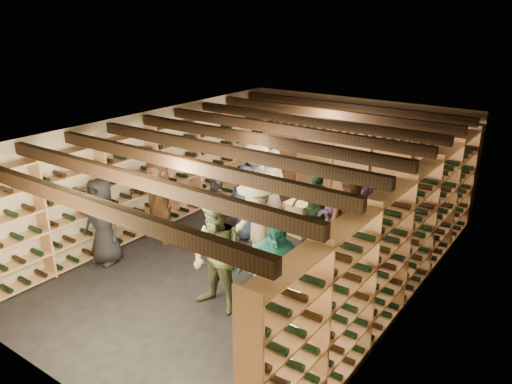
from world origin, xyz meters
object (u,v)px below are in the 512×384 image
object	(u,v)px
person_1	(216,215)
person_10	(315,210)
person_2	(218,257)
person_7	(272,193)
crate_stack_right	(277,219)
person_11	(357,218)
person_0	(103,221)
person_6	(246,203)
crate_stack_left	(297,219)
person_9	(256,184)
person_4	(275,276)
person_12	(381,224)
person_3	(256,227)
person_8	(352,226)
person_5	(159,200)
crate_loose	(318,213)

from	to	relation	value
person_1	person_10	xyz separation A→B (m)	(1.43, 1.16, 0.06)
person_2	person_7	size ratio (longest dim) A/B	1.01
crate_stack_right	person_11	bearing A→B (deg)	-4.10
person_0	person_6	size ratio (longest dim) A/B	1.06
person_2	crate_stack_left	bearing A→B (deg)	101.53
person_9	person_11	xyz separation A→B (m)	(2.33, -0.13, -0.14)
person_11	person_4	bearing A→B (deg)	-108.85
person_10	person_12	xyz separation A→B (m)	(1.29, -0.02, 0.06)
crate_stack_left	person_12	size ratio (longest dim) A/B	0.40
person_0	person_7	size ratio (longest dim) A/B	0.90
person_0	person_11	xyz separation A→B (m)	(3.55, 2.80, -0.03)
person_1	person_6	bearing A→B (deg)	95.05
person_0	person_1	xyz separation A→B (m)	(1.35, 1.48, -0.05)
person_3	person_11	xyz separation A→B (m)	(1.09, 1.60, -0.12)
crate_stack_left	person_8	distance (m)	1.85
crate_stack_right	person_5	size ratio (longest dim) A/B	0.35
person_4	person_7	world-z (taller)	person_4
person_4	person_1	bearing A→B (deg)	128.25
person_0	person_4	bearing A→B (deg)	-5.43
crate_stack_left	person_9	xyz separation A→B (m)	(-0.97, -0.08, 0.57)
person_4	person_6	world-z (taller)	person_4
person_12	person_3	bearing A→B (deg)	-115.87
person_0	person_8	distance (m)	4.32
person_1	person_7	xyz separation A→B (m)	(0.40, 1.25, 0.14)
crate_stack_right	person_12	distance (m)	2.41
crate_loose	person_1	size ratio (longest dim) A/B	0.34
crate_loose	person_6	xyz separation A→B (m)	(-0.63, -1.79, 0.66)
person_3	crate_stack_right	bearing A→B (deg)	132.99
person_0	person_9	xyz separation A→B (m)	(1.22, 2.93, 0.11)
person_10	person_1	bearing A→B (deg)	-145.94
person_6	person_9	size ratio (longest dim) A/B	0.83
crate_loose	person_4	distance (m)	4.42
crate_loose	person_8	world-z (taller)	person_8
person_7	person_11	distance (m)	1.81
crate_stack_right	person_10	xyz separation A→B (m)	(1.02, -0.29, 0.54)
person_4	person_7	bearing A→B (deg)	105.92
person_3	crate_stack_left	bearing A→B (deg)	119.38
person_1	person_5	bearing A→B (deg)	-155.62
person_11	crate_loose	bearing A→B (deg)	118.87
crate_stack_right	person_8	xyz separation A→B (m)	(1.98, -0.78, 0.63)
crate_stack_right	person_8	world-z (taller)	person_8
person_0	person_5	xyz separation A→B (m)	(0.11, 1.25, 0.03)
crate_stack_right	crate_loose	size ratio (longest dim) A/B	1.15
crate_stack_left	person_12	distance (m)	1.98
person_1	person_6	world-z (taller)	person_6
crate_stack_left	person_5	world-z (taller)	person_5
person_4	person_12	world-z (taller)	person_4
person_2	person_4	size ratio (longest dim) A/B	0.97
person_1	person_10	world-z (taller)	person_10
person_6	person_9	distance (m)	0.73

